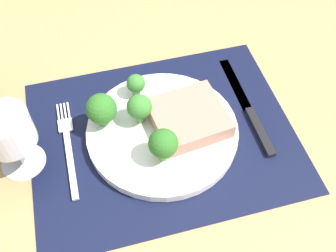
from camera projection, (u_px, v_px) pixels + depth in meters
ground_plane at (163, 140)px, 68.56cm from camera, size 140.00×110.00×3.00cm
placemat at (162, 135)px, 67.23cm from camera, size 43.53×34.37×0.30cm
plate at (162, 131)px, 66.47cm from camera, size 25.02×25.02×1.60cm
steak at (189, 120)px, 65.12cm from camera, size 12.71×12.11×2.82cm
broccoli_back_left at (139, 107)px, 64.03cm from camera, size 4.11×4.11×5.64cm
broccoli_front_edge at (101, 109)px, 63.68cm from camera, size 5.01×5.01×6.15cm
broccoli_near_fork at (163, 144)px, 59.43cm from camera, size 4.55×4.55×6.20cm
broccoli_near_steak at (136, 84)px, 68.19cm from camera, size 3.24×3.24×4.34cm
fork at (68, 146)px, 65.36cm from camera, size 2.40×19.20×0.50cm
knife at (250, 112)px, 69.60cm from camera, size 1.80×23.00×0.80cm
wine_glass at (8, 133)px, 57.64cm from camera, size 7.58×7.58×11.65cm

